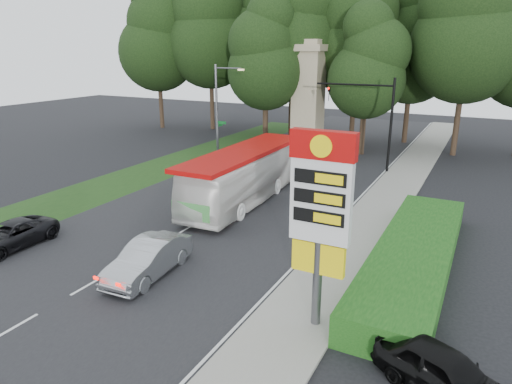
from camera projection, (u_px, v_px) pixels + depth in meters
The scene contains 22 objects.
ground at pixel (81, 290), 18.22m from camera, with size 120.00×120.00×0.00m, color black.
road_surface at pixel (232, 203), 28.39m from camera, with size 14.00×80.00×0.02m, color black.
sidewalk_right at pixel (367, 226), 24.67m from camera, with size 3.00×80.00×0.12m, color gray.
grass_verge_left at pixel (169, 165), 37.63m from camera, with size 5.00×50.00×0.02m, color #193814.
hedge at pixel (414, 256), 19.80m from camera, with size 3.00×14.00×1.20m, color #134512.
gas_station_pylon at pixel (321, 205), 14.56m from camera, with size 2.10×0.45×6.85m.
traffic_signal_mast at pixel (374, 111), 34.68m from camera, with size 6.10×0.35×7.20m.
streetlight_signs at pixel (219, 108), 38.60m from camera, with size 2.75×0.98×8.00m.
monument at pixel (308, 94), 43.00m from camera, with size 3.00×3.00×10.05m.
tree_far_west at pixel (157, 35), 52.61m from camera, with size 8.96×8.96×17.60m.
tree_west_mid at pixel (210, 26), 51.38m from camera, with size 9.80×9.80×19.25m.
tree_west_near at pixel (265, 41), 50.95m from camera, with size 8.40×8.40×16.50m.
tree_center_left at pixel (293, 19), 44.78m from camera, with size 10.08×10.08×19.80m.
tree_center_right at pixel (358, 29), 44.15m from camera, with size 9.24×9.24×18.15m.
tree_east_near at pixel (414, 44), 44.06m from camera, with size 8.12×8.12×15.95m.
tree_east_mid at pixel (470, 22), 37.99m from camera, with size 9.52×9.52×18.70m.
tree_monument_left at pixel (266, 55), 42.83m from camera, with size 7.28×7.28×14.30m.
tree_monument_right at pixel (367, 63), 39.30m from camera, with size 6.72×6.72×13.20m.
transit_bus at pixel (244, 176), 28.34m from camera, with size 2.78×11.88×3.31m, color white.
sedan_silver at pixel (148, 259), 19.21m from camera, with size 1.62×4.64×1.53m, color #9EA0A5.
suv_charcoal at pixel (10, 235), 21.98m from camera, with size 2.07×4.49×1.25m, color black.
parked_car_black at pixel (445, 373), 12.54m from camera, with size 1.63×4.06×1.38m, color black.
Camera 1 is at (13.67, -11.18, 9.22)m, focal length 32.00 mm.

